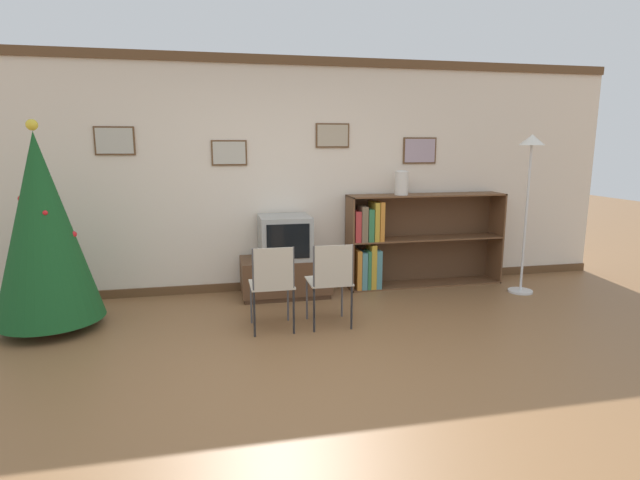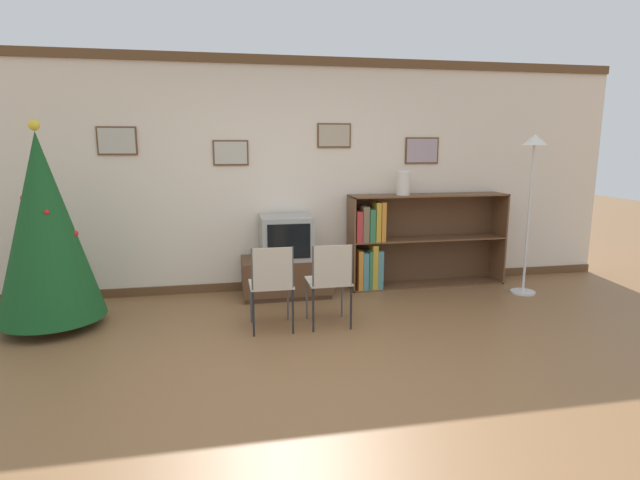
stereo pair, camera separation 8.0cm
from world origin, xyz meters
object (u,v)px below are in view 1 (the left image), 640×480
(tv_console, at_px, (285,277))
(folding_chair_right, at_px, (331,279))
(christmas_tree, at_px, (43,229))
(vase, at_px, (402,183))
(folding_chair_left, at_px, (272,283))
(standing_lamp, at_px, (530,173))
(bookshelf, at_px, (399,242))
(television, at_px, (285,237))

(tv_console, bearing_deg, folding_chair_right, -76.03)
(christmas_tree, height_order, vase, christmas_tree)
(christmas_tree, relative_size, tv_console, 1.93)
(folding_chair_right, xyz_separation_m, vase, (1.14, 1.19, 0.80))
(folding_chair_left, distance_m, standing_lamp, 3.22)
(tv_console, relative_size, folding_chair_right, 1.23)
(tv_console, bearing_deg, standing_lamp, -9.54)
(christmas_tree, xyz_separation_m, bookshelf, (3.73, 0.70, -0.42))
(television, xyz_separation_m, bookshelf, (1.42, 0.12, -0.14))
(tv_console, xyz_separation_m, folding_chair_left, (-0.28, -1.11, 0.25))
(standing_lamp, bearing_deg, folding_chair_left, -167.89)
(bookshelf, relative_size, standing_lamp, 1.06)
(bookshelf, height_order, standing_lamp, standing_lamp)
(vase, bearing_deg, tv_console, -176.71)
(tv_console, distance_m, television, 0.46)
(folding_chair_left, relative_size, vase, 2.83)
(vase, bearing_deg, folding_chair_left, -144.93)
(television, xyz_separation_m, standing_lamp, (2.74, -0.46, 0.72))
(tv_console, bearing_deg, folding_chair_left, -103.97)
(christmas_tree, height_order, tv_console, christmas_tree)
(christmas_tree, xyz_separation_m, folding_chair_left, (2.04, -0.52, -0.49))
(tv_console, xyz_separation_m, folding_chair_right, (0.28, -1.11, 0.25))
(tv_console, height_order, television, television)
(standing_lamp, bearing_deg, vase, 157.71)
(folding_chair_left, bearing_deg, bookshelf, 35.75)
(television, distance_m, folding_chair_left, 1.16)
(standing_lamp, bearing_deg, tv_console, 170.46)
(folding_chair_right, relative_size, vase, 2.83)
(christmas_tree, distance_m, standing_lamp, 5.07)
(television, distance_m, standing_lamp, 2.87)
(tv_console, bearing_deg, christmas_tree, -165.74)
(tv_console, height_order, standing_lamp, standing_lamp)
(folding_chair_left, relative_size, standing_lamp, 0.45)
(christmas_tree, relative_size, standing_lamp, 1.06)
(folding_chair_right, bearing_deg, christmas_tree, 168.67)
(christmas_tree, relative_size, bookshelf, 1.00)
(tv_console, relative_size, vase, 3.47)
(folding_chair_left, height_order, bookshelf, bookshelf)
(television, height_order, folding_chair_left, television)
(christmas_tree, xyz_separation_m, standing_lamp, (5.05, 0.13, 0.44))
(christmas_tree, relative_size, folding_chair_left, 2.37)
(christmas_tree, bearing_deg, standing_lamp, 1.45)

